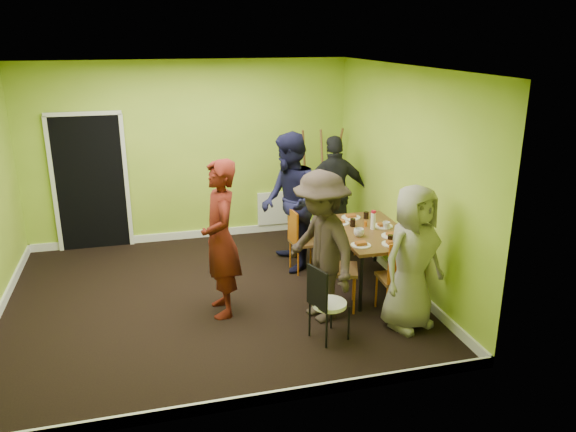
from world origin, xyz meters
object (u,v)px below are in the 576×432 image
thermos (373,221)px  chair_front_end (399,273)px  chair_left_far (300,237)px  chair_bentwood (325,300)px  dining_table (370,234)px  person_standing (221,239)px  person_front_end (412,258)px  chair_back_end (335,211)px  person_back_end (335,193)px  person_left_far (290,202)px  chair_left_near (332,261)px  easel (320,182)px  blue_bottle (401,228)px  person_left_near (321,247)px  orange_bottle (366,224)px

thermos → chair_front_end: bearing=-93.5°
chair_left_far → chair_bentwood: (-0.25, -1.85, -0.02)m
dining_table → chair_front_end: 0.91m
chair_left_far → person_standing: size_ratio=0.48×
dining_table → person_front_end: (0.01, -1.15, 0.13)m
person_standing → chair_back_end: bearing=126.3°
person_back_end → person_left_far: bearing=37.3°
chair_left_near → person_standing: 1.35m
chair_front_end → chair_bentwood: bearing=-160.6°
chair_front_end → person_back_end: 2.32m
thermos → person_standing: 2.05m
chair_left_near → easel: (0.68, 2.60, 0.27)m
chair_bentwood → thermos: size_ratio=3.89×
chair_bentwood → blue_bottle: bearing=106.8°
chair_front_end → person_left_near: person_left_near is taller
person_left_near → person_back_end: person_left_near is taller
chair_left_far → person_standing: (-1.21, -0.93, 0.43)m
dining_table → chair_bentwood: size_ratio=1.74×
dining_table → chair_left_far: (-0.76, 0.64, -0.20)m
chair_back_end → person_standing: bearing=20.6°
chair_left_near → chair_left_far: bearing=-155.9°
chair_bentwood → easel: 3.50m
person_left_far → person_left_near: bearing=-0.5°
easel → orange_bottle: bearing=-90.1°
chair_back_end → orange_bottle: bearing=74.7°
easel → person_left_near: size_ratio=0.99×
chair_left_near → person_standing: bearing=-78.1°
chair_bentwood → orange_bottle: chair_bentwood is taller
easel → chair_bentwood: bearing=-106.9°
thermos → blue_bottle: (0.25, -0.30, -0.01)m
chair_back_end → chair_front_end: 2.12m
chair_front_end → chair_back_end: bearing=93.0°
person_front_end → person_left_near: bearing=134.0°
person_left_far → orange_bottle: bearing=54.1°
person_back_end → chair_left_near: bearing=72.6°
orange_bottle → person_left_near: bearing=-136.1°
chair_back_end → blue_bottle: bearing=85.6°
chair_left_near → person_back_end: bearing=-179.8°
person_front_end → chair_front_end: bearing=74.4°
dining_table → chair_left_near: chair_left_near is taller
chair_left_far → person_front_end: (0.77, -1.79, 0.33)m
chair_bentwood → person_left_far: person_left_far is taller
chair_back_end → person_back_end: (0.04, 0.18, 0.23)m
chair_left_near → chair_bentwood: (-0.32, -0.73, -0.11)m
person_left_near → chair_left_near: bearing=121.1°
chair_left_far → person_standing: bearing=-57.6°
chair_left_far → chair_left_near: bearing=-1.3°
chair_back_end → person_standing: 2.47m
dining_table → easel: bearing=90.0°
person_left_near → thermos: bearing=113.0°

